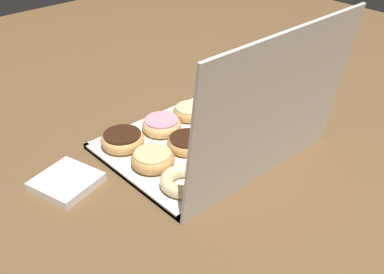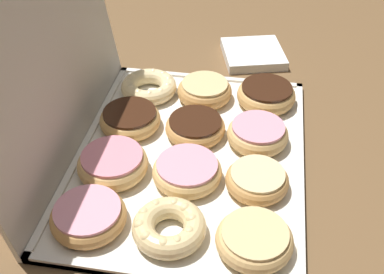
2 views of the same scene
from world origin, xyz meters
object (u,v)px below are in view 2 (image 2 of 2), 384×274
(donut_box, at_px, (190,157))
(glazed_ring_donut_1, at_px, (257,180))
(glazed_ring_donut_0, at_px, (254,239))
(chocolate_frosted_donut_6, at_px, (195,127))
(cruller_donut_4, at_px, (166,226))
(cruller_donut_11, at_px, (149,86))
(napkin_stack, at_px, (253,54))
(pink_frosted_donut_9, at_px, (113,163))
(glazed_ring_donut_7, at_px, (203,90))
(pink_frosted_donut_5, at_px, (187,171))
(chocolate_frosted_donut_3, at_px, (266,95))
(chocolate_frosted_donut_10, at_px, (130,119))
(pink_frosted_donut_8, at_px, (88,216))
(pink_frosted_donut_2, at_px, (258,134))

(donut_box, height_order, glazed_ring_donut_1, glazed_ring_donut_1)
(glazed_ring_donut_0, xyz_separation_m, chocolate_frosted_donut_6, (0.24, 0.13, -0.00))
(cruller_donut_4, bearing_deg, cruller_donut_11, 17.56)
(napkin_stack, bearing_deg, pink_frosted_donut_9, 154.73)
(glazed_ring_donut_0, height_order, napkin_stack, glazed_ring_donut_0)
(donut_box, bearing_deg, cruller_donut_11, 33.67)
(donut_box, distance_m, napkin_stack, 0.39)
(pink_frosted_donut_9, distance_m, napkin_stack, 0.49)
(chocolate_frosted_donut_6, bearing_deg, glazed_ring_donut_7, 1.50)
(pink_frosted_donut_5, bearing_deg, glazed_ring_donut_1, -90.11)
(cruller_donut_4, bearing_deg, chocolate_frosted_donut_3, -19.55)
(napkin_stack, bearing_deg, chocolate_frosted_donut_10, 145.98)
(chocolate_frosted_donut_3, xyz_separation_m, pink_frosted_donut_5, (-0.25, 0.12, -0.00))
(cruller_donut_4, height_order, pink_frosted_donut_9, pink_frosted_donut_9)
(pink_frosted_donut_5, distance_m, pink_frosted_donut_8, 0.18)
(pink_frosted_donut_2, height_order, cruller_donut_4, pink_frosted_donut_2)
(glazed_ring_donut_1, xyz_separation_m, pink_frosted_donut_5, (0.00, 0.12, 0.00))
(glazed_ring_donut_1, height_order, napkin_stack, glazed_ring_donut_1)
(pink_frosted_donut_2, height_order, cruller_donut_11, pink_frosted_donut_2)
(cruller_donut_11, height_order, napkin_stack, cruller_donut_11)
(glazed_ring_donut_7, height_order, pink_frosted_donut_8, glazed_ring_donut_7)
(glazed_ring_donut_0, relative_size, chocolate_frosted_donut_10, 0.98)
(chocolate_frosted_donut_3, bearing_deg, cruller_donut_11, 91.50)
(donut_box, distance_m, cruller_donut_11, 0.22)
(glazed_ring_donut_1, height_order, pink_frosted_donut_5, pink_frosted_donut_5)
(chocolate_frosted_donut_6, bearing_deg, cruller_donut_4, 179.24)
(cruller_donut_4, height_order, cruller_donut_11, cruller_donut_4)
(chocolate_frosted_donut_6, bearing_deg, donut_box, -179.09)
(pink_frosted_donut_9, distance_m, cruller_donut_11, 0.24)
(chocolate_frosted_donut_3, xyz_separation_m, cruller_donut_11, (-0.01, 0.25, -0.00))
(pink_frosted_donut_2, height_order, chocolate_frosted_donut_10, pink_frosted_donut_2)
(glazed_ring_donut_1, bearing_deg, pink_frosted_donut_9, 91.01)
(pink_frosted_donut_2, distance_m, napkin_stack, 0.33)
(pink_frosted_donut_2, distance_m, chocolate_frosted_donut_3, 0.13)
(chocolate_frosted_donut_3, bearing_deg, donut_box, 145.54)
(pink_frosted_donut_2, height_order, pink_frosted_donut_5, pink_frosted_donut_2)
(pink_frosted_donut_5, distance_m, pink_frosted_donut_9, 0.13)
(pink_frosted_donut_2, distance_m, cruller_donut_4, 0.27)
(pink_frosted_donut_8, distance_m, cruller_donut_11, 0.36)
(cruller_donut_11, bearing_deg, pink_frosted_donut_2, -117.51)
(glazed_ring_donut_0, relative_size, pink_frosted_donut_5, 0.97)
(glazed_ring_donut_7, height_order, cruller_donut_11, glazed_ring_donut_7)
(pink_frosted_donut_2, distance_m, chocolate_frosted_donut_10, 0.24)
(chocolate_frosted_donut_6, bearing_deg, pink_frosted_donut_2, -91.82)
(chocolate_frosted_donut_6, xyz_separation_m, chocolate_frosted_donut_10, (0.00, 0.13, 0.00))
(pink_frosted_donut_8, height_order, chocolate_frosted_donut_10, chocolate_frosted_donut_10)
(glazed_ring_donut_0, xyz_separation_m, pink_frosted_donut_5, (0.12, 0.12, 0.00))
(cruller_donut_4, relative_size, cruller_donut_11, 0.96)
(cruller_donut_4, xyz_separation_m, chocolate_frosted_donut_6, (0.24, -0.00, -0.00))
(pink_frosted_donut_2, bearing_deg, glazed_ring_donut_1, -176.84)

